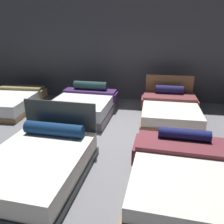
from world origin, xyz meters
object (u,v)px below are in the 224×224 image
bed_1 (38,163)px  bed_5 (84,105)px  bed_6 (170,110)px  bed_2 (185,176)px  bed_4 (11,102)px

bed_1 → bed_5: bearing=93.7°
bed_5 → bed_6: 2.42m
bed_1 → bed_2: (2.41, 0.07, -0.01)m
bed_2 → bed_6: bearing=94.0°
bed_2 → bed_1: bearing=-175.0°
bed_1 → bed_6: (2.38, 3.02, 0.01)m
bed_6 → bed_2: bearing=-88.9°
bed_4 → bed_5: bed_5 is taller
bed_2 → bed_5: 3.79m
bed_5 → bed_2: bearing=-46.9°
bed_1 → bed_2: size_ratio=1.00×
bed_2 → bed_4: (-4.82, 2.94, -0.00)m
bed_4 → bed_1: bearing=-53.8°
bed_5 → bed_6: (2.42, 0.06, -0.02)m
bed_1 → bed_6: 3.84m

